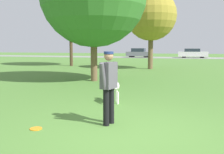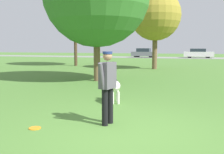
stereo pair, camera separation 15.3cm
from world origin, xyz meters
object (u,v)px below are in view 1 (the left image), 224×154
at_px(person, 109,82).
at_px(parked_car_white, 193,53).
at_px(dog, 114,86).
at_px(parked_car_grey, 139,53).
at_px(frisbee, 36,129).
at_px(tree_mid_center, 151,16).
at_px(tree_far_left, 70,4).

relative_size(person, parked_car_white, 0.37).
xyz_separation_m(dog, parked_car_grey, (-5.29, 33.12, 0.21)).
height_order(frisbee, parked_car_grey, parked_car_grey).
relative_size(tree_mid_center, tree_far_left, 0.76).
distance_m(person, parked_car_white, 35.83).
bearing_deg(parked_car_white, tree_mid_center, -100.18).
height_order(tree_mid_center, parked_car_grey, tree_mid_center).
relative_size(dog, tree_mid_center, 0.16).
bearing_deg(frisbee, dog, 74.04).
distance_m(person, frisbee, 1.76).
distance_m(tree_far_left, parked_car_grey, 20.28).
relative_size(person, tree_far_left, 0.20).
relative_size(tree_mid_center, parked_car_white, 1.36).
distance_m(tree_mid_center, parked_car_grey, 21.69).
bearing_deg(dog, tree_far_left, 8.95).
bearing_deg(tree_mid_center, parked_car_white, 81.06).
bearing_deg(person, dog, 26.62).
bearing_deg(frisbee, parked_car_white, 84.39).
height_order(dog, tree_far_left, tree_far_left).
height_order(frisbee, tree_far_left, tree_far_left).
bearing_deg(frisbee, tree_far_left, 112.64).
relative_size(tree_far_left, parked_car_grey, 1.95).
xyz_separation_m(parked_car_grey, parked_car_white, (8.04, 0.46, -0.01)).
xyz_separation_m(dog, tree_mid_center, (-0.61, 12.19, 3.45)).
distance_m(tree_far_left, parked_car_white, 23.09).
bearing_deg(parked_car_white, dog, -95.93).
distance_m(person, parked_car_grey, 35.77).
relative_size(dog, parked_car_grey, 0.23).
relative_size(tree_mid_center, parked_car_grey, 1.47).
height_order(parked_car_grey, parked_car_white, parked_car_grey).
bearing_deg(parked_car_grey, parked_car_white, 5.70).
distance_m(dog, tree_mid_center, 12.69).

